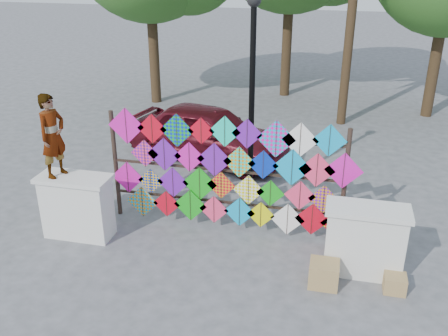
{
  "coord_description": "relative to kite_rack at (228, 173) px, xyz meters",
  "views": [
    {
      "loc": [
        2.02,
        -7.85,
        5.25
      ],
      "look_at": [
        0.04,
        0.6,
        1.39
      ],
      "focal_mm": 40.0,
      "sensor_mm": 36.0,
      "label": 1
    }
  ],
  "objects": [
    {
      "name": "sedan",
      "position": [
        -1.32,
        3.45,
        -0.49
      ],
      "size": [
        4.62,
        2.69,
        1.48
      ],
      "primitive_type": "imported",
      "rotation": [
        0.0,
        0.0,
        1.34
      ],
      "color": "#540E19",
      "rests_on": "ground"
    },
    {
      "name": "parapet_left",
      "position": [
        -2.8,
        -0.92,
        -0.58
      ],
      "size": [
        1.4,
        0.65,
        1.28
      ],
      "color": "white",
      "rests_on": "ground"
    },
    {
      "name": "parapet_right",
      "position": [
        2.6,
        -0.92,
        -0.58
      ],
      "size": [
        1.4,
        0.65,
        1.28
      ],
      "color": "white",
      "rests_on": "ground"
    },
    {
      "name": "cardboard_box_near",
      "position": [
        1.97,
        -1.44,
        -1.01
      ],
      "size": [
        0.49,
        0.43,
        0.43
      ],
      "primitive_type": "cube",
      "color": "#AB8353",
      "rests_on": "ground"
    },
    {
      "name": "cardboard_box_far",
      "position": [
        3.13,
        -1.35,
        -1.08
      ],
      "size": [
        0.36,
        0.33,
        0.3
      ],
      "primitive_type": "cube",
      "color": "#AB8353",
      "rests_on": "ground"
    },
    {
      "name": "vendor_woman",
      "position": [
        -3.11,
        -0.92,
        0.84
      ],
      "size": [
        0.51,
        0.66,
        1.59
      ],
      "primitive_type": "imported",
      "rotation": [
        0.0,
        0.0,
        1.32
      ],
      "color": "#99999E",
      "rests_on": "parapet_left"
    },
    {
      "name": "kite_rack",
      "position": [
        0.0,
        0.0,
        0.0
      ],
      "size": [
        4.96,
        0.24,
        2.41
      ],
      "color": "#2F211A",
      "rests_on": "ground"
    },
    {
      "name": "lamppost",
      "position": [
        0.2,
        1.28,
        1.46
      ],
      "size": [
        0.28,
        0.28,
        4.46
      ],
      "color": "black",
      "rests_on": "ground"
    },
    {
      "name": "ground",
      "position": [
        -0.1,
        -0.72,
        -1.23
      ],
      "size": [
        80.0,
        80.0,
        0.0
      ],
      "primitive_type": "plane",
      "color": "gray",
      "rests_on": "ground"
    }
  ]
}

